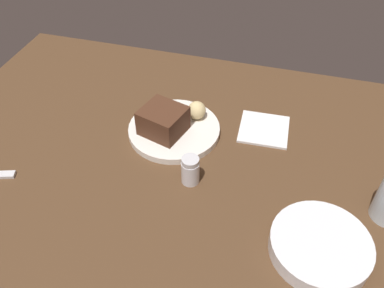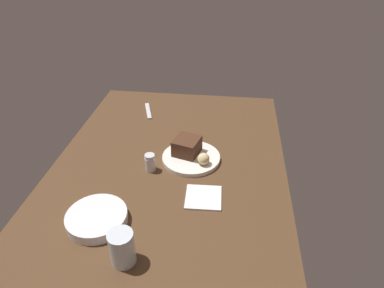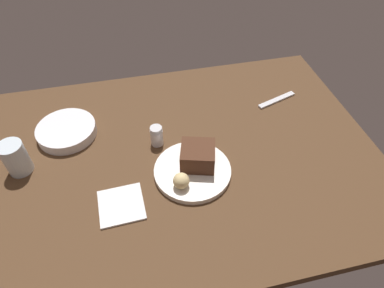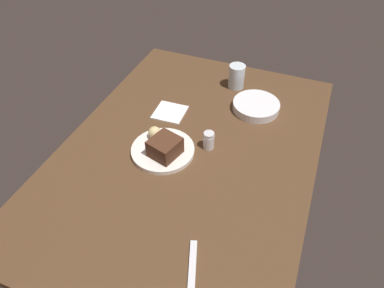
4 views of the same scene
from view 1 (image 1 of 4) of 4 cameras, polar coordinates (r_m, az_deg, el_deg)
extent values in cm
cube|color=#4C331E|center=(90.38, -1.76, -2.58)|extent=(120.00, 84.00, 3.00)
cylinder|color=white|center=(94.89, -2.54, 2.03)|extent=(21.42, 21.42, 1.61)
cube|color=#472819|center=(91.58, -4.10, 3.31)|extent=(11.30, 10.92, 6.07)
sphere|color=#DBC184|center=(95.66, 0.67, 4.80)|extent=(4.34, 4.34, 4.34)
cylinder|color=silver|center=(82.66, -0.23, -3.98)|extent=(3.78, 3.78, 5.26)
cylinder|color=silver|center=(80.31, -0.24, -2.42)|extent=(3.59, 3.59, 1.20)
cylinder|color=silver|center=(76.66, 17.65, -13.59)|extent=(17.88, 17.88, 3.17)
cube|color=white|center=(97.22, 10.13, 2.08)|extent=(11.85, 11.89, 0.60)
camera|label=2|loc=(1.13, 71.08, 24.30)|focal=31.82mm
camera|label=3|loc=(1.26, 16.31, 46.88)|focal=31.42mm
camera|label=4|loc=(1.05, -75.08, 29.36)|focal=33.31mm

